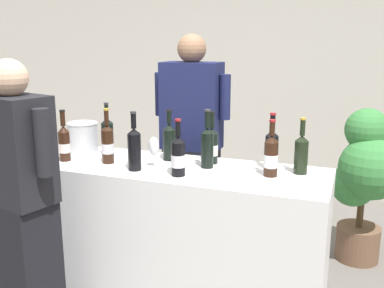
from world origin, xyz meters
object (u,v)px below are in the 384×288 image
potted_shrub (368,171)px  wine_bottle_1 (108,144)px  wine_glass (154,148)px  wine_bottle_0 (271,156)px  wine_bottle_6 (134,148)px  person_server (192,154)px  wine_bottle_8 (301,153)px  wine_bottle_4 (169,141)px  ice_bucket (83,136)px  wine_bottle_2 (178,156)px  person_guest (21,214)px  wine_bottle_7 (108,136)px  wine_bottle_10 (64,143)px  wine_bottle_9 (207,145)px  wine_bottle_3 (212,145)px  wine_bottle_5 (272,149)px

potted_shrub → wine_bottle_1: bearing=-143.9°
wine_glass → wine_bottle_0: bearing=5.4°
wine_bottle_6 → person_server: bearing=86.6°
wine_bottle_8 → wine_glass: wine_bottle_8 is taller
wine_bottle_4 → potted_shrub: (1.20, 0.92, -0.33)m
ice_bucket → person_server: 0.82m
wine_bottle_2 → wine_bottle_4: (-0.18, 0.29, 0.01)m
wine_bottle_0 → person_guest: bearing=-152.7°
potted_shrub → wine_bottle_2: bearing=-130.3°
wine_bottle_2 → person_guest: bearing=-148.0°
wine_bottle_7 → wine_bottle_10: (-0.18, -0.21, -0.02)m
wine_bottle_1 → wine_bottle_9: wine_bottle_9 is taller
wine_bottle_8 → person_guest: (-1.35, -0.73, -0.28)m
wine_bottle_3 → wine_bottle_9: (0.00, -0.10, 0.02)m
wine_bottle_7 → person_server: (0.37, 0.58, -0.23)m
wine_bottle_3 → wine_bottle_5: (0.37, 0.01, 0.00)m
person_guest → person_server: bearing=69.2°
wine_bottle_4 → wine_bottle_5: size_ratio=0.97×
wine_bottle_3 → wine_bottle_8: size_ratio=1.00×
wine_bottle_0 → person_server: bearing=137.2°
wine_bottle_6 → person_guest: 0.70m
wine_bottle_2 → potted_shrub: 1.61m
wine_bottle_4 → wine_glass: size_ratio=1.75×
wine_bottle_6 → wine_glass: size_ratio=1.88×
wine_bottle_9 → potted_shrub: size_ratio=0.29×
wine_bottle_9 → person_server: size_ratio=0.20×
wine_bottle_2 → wine_bottle_10: bearing=176.6°
wine_bottle_1 → wine_bottle_3: size_ratio=1.05×
wine_bottle_7 → wine_bottle_10: 0.28m
wine_bottle_4 → ice_bucket: bearing=178.4°
potted_shrub → wine_bottle_5: bearing=-122.2°
person_guest → potted_shrub: bearing=43.6°
wine_bottle_4 → ice_bucket: (-0.65, 0.02, -0.03)m
wine_bottle_1 → wine_bottle_6: wine_bottle_6 is taller
wine_bottle_8 → wine_bottle_7: bearing=-179.0°
wine_bottle_9 → person_server: 0.74m
wine_bottle_3 → person_server: person_server is taller
wine_bottle_3 → wine_bottle_5: wine_bottle_5 is taller
wine_bottle_1 → wine_bottle_8: 1.15m
wine_bottle_0 → wine_bottle_3: 0.41m
wine_bottle_1 → wine_bottle_3: wine_bottle_1 is taller
wine_bottle_6 → wine_bottle_10: (-0.51, 0.03, -0.02)m
wine_bottle_10 → ice_bucket: size_ratio=1.54×
person_guest → wine_bottle_5: bearing=33.0°
wine_bottle_9 → person_server: bearing=117.8°
person_guest → potted_shrub: 2.40m
wine_bottle_5 → wine_bottle_10: wine_bottle_5 is taller
wine_bottle_4 → wine_bottle_7: size_ratio=0.92×
wine_bottle_5 → wine_bottle_8: bearing=-12.2°
wine_bottle_5 → wine_bottle_9: 0.38m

